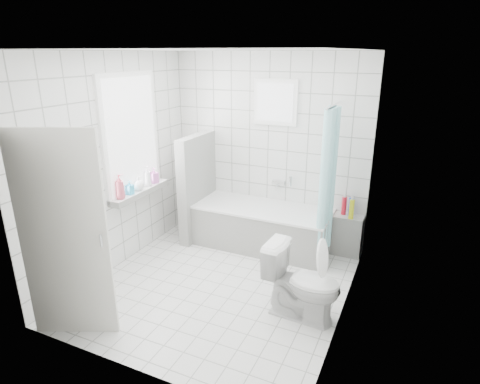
% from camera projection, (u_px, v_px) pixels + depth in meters
% --- Properties ---
extents(ground, '(3.00, 3.00, 0.00)m').
position_uv_depth(ground, '(220.00, 284.00, 4.71)').
color(ground, white).
rests_on(ground, ground).
extents(ceiling, '(3.00, 3.00, 0.00)m').
position_uv_depth(ceiling, '(216.00, 50.00, 3.85)').
color(ceiling, white).
rests_on(ceiling, ground).
extents(wall_back, '(2.80, 0.02, 2.60)m').
position_uv_depth(wall_back, '(268.00, 149.00, 5.57)').
color(wall_back, white).
rests_on(wall_back, ground).
extents(wall_front, '(2.80, 0.02, 2.60)m').
position_uv_depth(wall_front, '(126.00, 233.00, 3.00)').
color(wall_front, white).
rests_on(wall_front, ground).
extents(wall_left, '(0.02, 3.00, 2.60)m').
position_uv_depth(wall_left, '(115.00, 164.00, 4.83)').
color(wall_left, white).
rests_on(wall_left, ground).
extents(wall_right, '(0.02, 3.00, 2.60)m').
position_uv_depth(wall_right, '(352.00, 197.00, 3.74)').
color(wall_right, white).
rests_on(wall_right, ground).
extents(window_left, '(0.01, 0.90, 1.40)m').
position_uv_depth(window_left, '(132.00, 135.00, 4.97)').
color(window_left, white).
rests_on(window_left, wall_left).
extents(window_back, '(0.50, 0.01, 0.50)m').
position_uv_depth(window_back, '(275.00, 103.00, 5.28)').
color(window_back, white).
rests_on(window_back, wall_back).
extents(window_sill, '(0.18, 1.02, 0.08)m').
position_uv_depth(window_sill, '(140.00, 192.00, 5.20)').
color(window_sill, white).
rests_on(window_sill, wall_left).
extents(door, '(0.75, 0.36, 2.00)m').
position_uv_depth(door, '(64.00, 238.00, 3.60)').
color(door, silver).
rests_on(door, ground).
extents(bathtub, '(1.85, 0.77, 0.58)m').
position_uv_depth(bathtub, '(262.00, 227.00, 5.55)').
color(bathtub, white).
rests_on(bathtub, ground).
extents(partition_wall, '(0.15, 0.85, 1.50)m').
position_uv_depth(partition_wall, '(197.00, 187.00, 5.74)').
color(partition_wall, white).
rests_on(partition_wall, ground).
extents(tiled_ledge, '(0.40, 0.24, 0.55)m').
position_uv_depth(tiled_ledge, '(346.00, 235.00, 5.34)').
color(tiled_ledge, white).
rests_on(tiled_ledge, ground).
extents(toilet, '(0.79, 0.48, 0.78)m').
position_uv_depth(toilet, '(303.00, 283.00, 4.02)').
color(toilet, white).
rests_on(toilet, ground).
extents(curtain_rod, '(0.02, 0.80, 0.02)m').
position_uv_depth(curtain_rod, '(334.00, 105.00, 4.63)').
color(curtain_rod, silver).
rests_on(curtain_rod, wall_back).
extents(shower_curtain, '(0.14, 0.48, 1.78)m').
position_uv_depth(shower_curtain, '(326.00, 182.00, 4.81)').
color(shower_curtain, '#43C2C5').
rests_on(shower_curtain, curtain_rod).
extents(tub_faucet, '(0.18, 0.06, 0.06)m').
position_uv_depth(tub_faucet, '(279.00, 183.00, 5.61)').
color(tub_faucet, silver).
rests_on(tub_faucet, wall_back).
extents(sill_bottles, '(0.19, 0.83, 0.30)m').
position_uv_depth(sill_bottles, '(137.00, 182.00, 5.09)').
color(sill_bottles, white).
rests_on(sill_bottles, window_sill).
extents(ledge_bottles, '(0.18, 0.17, 0.26)m').
position_uv_depth(ledge_bottles, '(349.00, 207.00, 5.20)').
color(ledge_bottles, blue).
rests_on(ledge_bottles, tiled_ledge).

